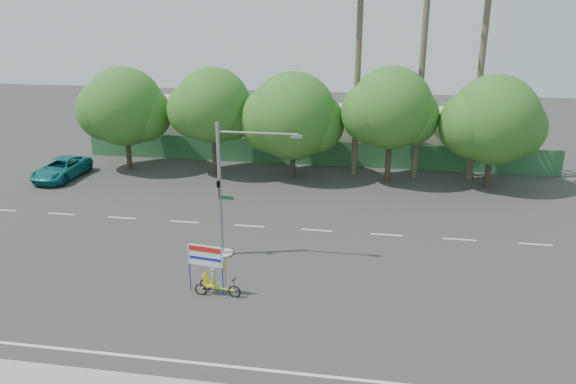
# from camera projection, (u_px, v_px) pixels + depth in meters

# --- Properties ---
(ground) EXTENTS (120.00, 120.00, 0.00)m
(ground) POSITION_uv_depth(u_px,v_px,m) (252.00, 295.00, 25.25)
(ground) COLOR #33302D
(ground) RESTS_ON ground
(fence) EXTENTS (38.00, 0.08, 2.00)m
(fence) POSITION_uv_depth(u_px,v_px,m) (312.00, 153.00, 45.00)
(fence) COLOR #336B3D
(fence) RESTS_ON ground
(building_left) EXTENTS (12.00, 8.00, 4.00)m
(building_left) POSITION_uv_depth(u_px,v_px,m) (208.00, 125.00, 50.43)
(building_left) COLOR beige
(building_left) RESTS_ON ground
(building_right) EXTENTS (14.00, 8.00, 3.60)m
(building_right) POSITION_uv_depth(u_px,v_px,m) (412.00, 134.00, 47.69)
(building_right) COLOR beige
(building_right) RESTS_ON ground
(tree_far_left) EXTENTS (7.14, 6.00, 7.96)m
(tree_far_left) POSITION_uv_depth(u_px,v_px,m) (124.00, 109.00, 42.71)
(tree_far_left) COLOR #473828
(tree_far_left) RESTS_ON ground
(tree_left) EXTENTS (6.66, 5.60, 8.07)m
(tree_left) POSITION_uv_depth(u_px,v_px,m) (212.00, 108.00, 41.52)
(tree_left) COLOR #473828
(tree_left) RESTS_ON ground
(tree_center) EXTENTS (7.62, 6.40, 7.85)m
(tree_center) POSITION_uv_depth(u_px,v_px,m) (292.00, 118.00, 40.78)
(tree_center) COLOR #473828
(tree_center) RESTS_ON ground
(tree_right) EXTENTS (6.90, 5.80, 8.36)m
(tree_right) POSITION_uv_depth(u_px,v_px,m) (390.00, 111.00, 39.43)
(tree_right) COLOR #473828
(tree_right) RESTS_ON ground
(tree_far_right) EXTENTS (7.38, 6.20, 7.94)m
(tree_far_right) POSITION_uv_depth(u_px,v_px,m) (493.00, 123.00, 38.54)
(tree_far_right) COLOR #473828
(tree_far_right) RESTS_ON ground
(palm_tall) EXTENTS (3.73, 3.79, 17.45)m
(palm_tall) POSITION_uv_depth(u_px,v_px,m) (425.00, 33.00, 38.83)
(palm_tall) COLOR #70604C
(palm_tall) RESTS_ON ground
(palm_mid) EXTENTS (3.73, 3.79, 15.45)m
(palm_mid) POSITION_uv_depth(u_px,v_px,m) (483.00, 49.00, 38.55)
(palm_mid) COLOR #70604C
(palm_mid) RESTS_ON ground
(palm_short) EXTENTS (3.73, 3.79, 14.45)m
(palm_short) POSITION_uv_depth(u_px,v_px,m) (358.00, 56.00, 40.04)
(palm_short) COLOR #70604C
(palm_short) RESTS_ON ground
(traffic_signal) EXTENTS (4.72, 1.10, 7.00)m
(traffic_signal) POSITION_uv_depth(u_px,v_px,m) (226.00, 202.00, 28.37)
(traffic_signal) COLOR gray
(traffic_signal) RESTS_ON ground
(trike_billboard) EXTENTS (2.50, 0.74, 2.47)m
(trike_billboard) POSITION_uv_depth(u_px,v_px,m) (211.00, 274.00, 25.11)
(trike_billboard) COLOR black
(trike_billboard) RESTS_ON ground
(pickup_truck) EXTENTS (2.57, 5.44, 1.50)m
(pickup_truck) POSITION_uv_depth(u_px,v_px,m) (61.00, 169.00, 41.69)
(pickup_truck) COLOR #106C71
(pickup_truck) RESTS_ON ground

